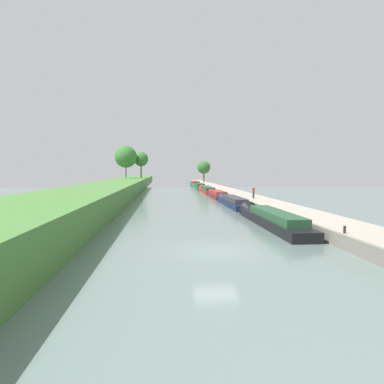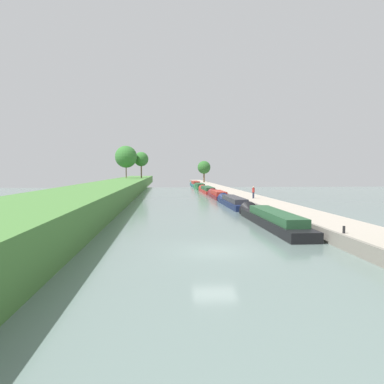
# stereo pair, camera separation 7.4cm
# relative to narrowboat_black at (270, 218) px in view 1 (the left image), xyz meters

# --- Properties ---
(ground_plane) EXTENTS (160.00, 160.00, 0.00)m
(ground_plane) POSITION_rel_narrowboat_black_xyz_m (-6.09, -9.74, -0.56)
(ground_plane) COLOR slate
(right_towpath) EXTENTS (4.20, 260.00, 0.82)m
(right_towpath) POSITION_rel_narrowboat_black_xyz_m (3.76, -9.74, -0.15)
(right_towpath) COLOR #A89E8E
(right_towpath) RESTS_ON ground_plane
(stone_quay) EXTENTS (0.25, 260.00, 0.87)m
(stone_quay) POSITION_rel_narrowboat_black_xyz_m (1.53, -9.74, -0.12)
(stone_quay) COLOR gray
(stone_quay) RESTS_ON ground_plane
(narrowboat_black) EXTENTS (2.10, 16.13, 1.99)m
(narrowboat_black) POSITION_rel_narrowboat_black_xyz_m (0.00, 0.00, 0.00)
(narrowboat_black) COLOR black
(narrowboat_black) RESTS_ON ground_plane
(narrowboat_navy) EXTENTS (1.97, 14.60, 1.88)m
(narrowboat_navy) POSITION_rel_narrowboat_black_xyz_m (-0.02, 17.09, -0.03)
(narrowboat_navy) COLOR #141E42
(narrowboat_navy) RESTS_ON ground_plane
(narrowboat_maroon) EXTENTS (2.13, 12.22, 2.03)m
(narrowboat_maroon) POSITION_rel_narrowboat_black_xyz_m (0.10, 31.57, -0.06)
(narrowboat_maroon) COLOR maroon
(narrowboat_maroon) RESTS_ON ground_plane
(narrowboat_red) EXTENTS (2.16, 16.92, 2.05)m
(narrowboat_red) POSITION_rel_narrowboat_black_xyz_m (0.08, 47.10, -0.04)
(narrowboat_red) COLOR maroon
(narrowboat_red) RESTS_ON ground_plane
(narrowboat_green) EXTENTS (2.15, 13.06, 2.20)m
(narrowboat_green) POSITION_rel_narrowboat_black_xyz_m (-0.10, 61.80, 0.01)
(narrowboat_green) COLOR #1E6033
(narrowboat_green) RESTS_ON ground_plane
(narrowboat_teal) EXTENTS (2.15, 16.12, 2.23)m
(narrowboat_teal) POSITION_rel_narrowboat_black_xyz_m (0.16, 77.37, 0.08)
(narrowboat_teal) COLOR #195B60
(narrowboat_teal) RESTS_ON ground_plane
(tree_rightbank_midnear) EXTENTS (4.26, 4.26, 7.04)m
(tree_rightbank_midnear) POSITION_rel_narrowboat_black_xyz_m (4.12, 88.86, 5.13)
(tree_rightbank_midnear) COLOR brown
(tree_rightbank_midnear) RESTS_ON right_towpath
(tree_leftbank_downstream) EXTENTS (4.26, 4.26, 7.69)m
(tree_leftbank_downstream) POSITION_rel_narrowboat_black_xyz_m (-15.80, 78.29, 7.47)
(tree_leftbank_downstream) COLOR brown
(tree_leftbank_downstream) RESTS_ON left_grassy_bank
(tree_leftbank_upstream) EXTENTS (6.31, 6.31, 9.28)m
(tree_leftbank_upstream) POSITION_rel_narrowboat_black_xyz_m (-19.95, 75.21, 8.06)
(tree_leftbank_upstream) COLOR brown
(tree_leftbank_upstream) RESTS_ON left_grassy_bank
(person_walking) EXTENTS (0.34, 0.34, 1.66)m
(person_walking) POSITION_rel_narrowboat_black_xyz_m (3.31, 18.92, 1.14)
(person_walking) COLOR #282D42
(person_walking) RESTS_ON right_towpath
(mooring_bollard_near) EXTENTS (0.16, 0.16, 0.45)m
(mooring_bollard_near) POSITION_rel_narrowboat_black_xyz_m (1.96, -9.02, 0.49)
(mooring_bollard_near) COLOR black
(mooring_bollard_near) RESTS_ON right_towpath
(mooring_bollard_far) EXTENTS (0.16, 0.16, 0.45)m
(mooring_bollard_far) POSITION_rel_narrowboat_black_xyz_m (1.96, 84.44, 0.49)
(mooring_bollard_far) COLOR black
(mooring_bollard_far) RESTS_ON right_towpath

